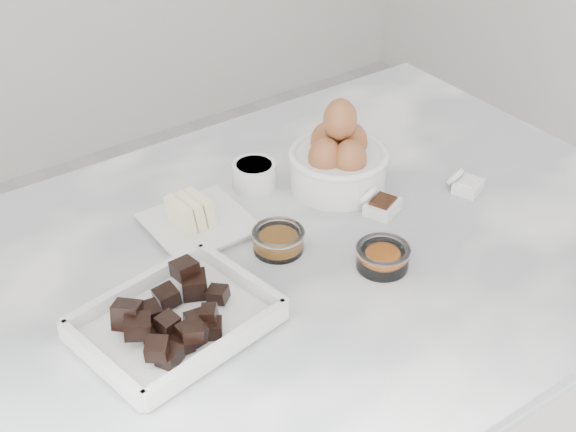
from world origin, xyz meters
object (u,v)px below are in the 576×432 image
object	(u,v)px
sugar_ramekin	(254,174)
honey_bowl	(278,240)
butter_plate	(198,219)
egg_bowl	(338,159)
zest_bowl	(383,256)
chocolate_dish	(175,316)
salt_spoon	(465,183)
vanilla_spoon	(379,203)

from	to	relation	value
sugar_ramekin	honey_bowl	distance (m)	0.18
butter_plate	sugar_ramekin	xyz separation A→B (m)	(0.14, 0.05, 0.00)
egg_bowl	honey_bowl	distance (m)	0.20
sugar_ramekin	zest_bowl	size ratio (longest dim) A/B	0.91
chocolate_dish	honey_bowl	distance (m)	0.22
egg_bowl	salt_spoon	size ratio (longest dim) A/B	2.36
egg_bowl	zest_bowl	world-z (taller)	egg_bowl
egg_bowl	salt_spoon	xyz separation A→B (m)	(0.16, -0.13, -0.04)
egg_bowl	vanilla_spoon	bearing A→B (deg)	-85.69
butter_plate	vanilla_spoon	bearing A→B (deg)	-25.42
vanilla_spoon	egg_bowl	bearing A→B (deg)	94.31
sugar_ramekin	zest_bowl	distance (m)	0.29
salt_spoon	butter_plate	bearing A→B (deg)	159.00
sugar_ramekin	salt_spoon	size ratio (longest dim) A/B	1.04
chocolate_dish	honey_bowl	bearing A→B (deg)	17.45
vanilla_spoon	sugar_ramekin	bearing A→B (deg)	125.03
butter_plate	zest_bowl	bearing A→B (deg)	-54.11
honey_bowl	vanilla_spoon	size ratio (longest dim) A/B	1.01
butter_plate	honey_bowl	xyz separation A→B (m)	(0.07, -0.11, -0.00)
honey_bowl	sugar_ramekin	bearing A→B (deg)	67.97
chocolate_dish	vanilla_spoon	bearing A→B (deg)	8.08
chocolate_dish	salt_spoon	distance (m)	0.55
zest_bowl	salt_spoon	world-z (taller)	salt_spoon
butter_plate	honey_bowl	size ratio (longest dim) A/B	1.90
butter_plate	zest_bowl	world-z (taller)	butter_plate
sugar_ramekin	salt_spoon	xyz separation A→B (m)	(0.28, -0.21, -0.01)
butter_plate	zest_bowl	xyz separation A→B (m)	(0.17, -0.23, -0.00)
sugar_ramekin	vanilla_spoon	bearing A→B (deg)	-54.97
egg_bowl	vanilla_spoon	size ratio (longest dim) A/B	2.09
zest_bowl	butter_plate	bearing A→B (deg)	125.89
chocolate_dish	salt_spoon	world-z (taller)	chocolate_dish
honey_bowl	zest_bowl	distance (m)	0.16
honey_bowl	salt_spoon	xyz separation A→B (m)	(0.34, -0.05, -0.01)
sugar_ramekin	egg_bowl	world-z (taller)	egg_bowl
butter_plate	vanilla_spoon	distance (m)	0.29
honey_bowl	vanilla_spoon	distance (m)	0.19
sugar_ramekin	vanilla_spoon	distance (m)	0.21
butter_plate	sugar_ramekin	distance (m)	0.15
sugar_ramekin	honey_bowl	xyz separation A→B (m)	(-0.07, -0.16, -0.01)
sugar_ramekin	zest_bowl	bearing A→B (deg)	-83.53
chocolate_dish	vanilla_spoon	xyz separation A→B (m)	(0.39, 0.06, -0.01)
butter_plate	sugar_ramekin	size ratio (longest dim) A/B	2.06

